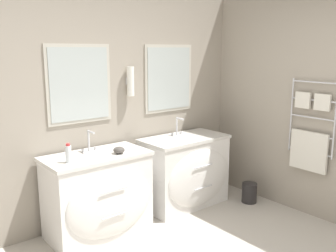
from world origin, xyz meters
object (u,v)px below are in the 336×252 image
waste_bin (249,192)px  amenity_bowl (119,150)px  vanity_right (186,171)px  vanity_left (99,195)px  toiletry_bottle (68,154)px

waste_bin → amenity_bowl: bearing=168.0°
amenity_bowl → waste_bin: bearing=-12.0°
vanity_right → waste_bin: size_ratio=4.24×
vanity_left → waste_bin: vanity_left is taller
vanity_right → toiletry_bottle: bearing=-177.9°
amenity_bowl → waste_bin: size_ratio=0.47×
vanity_left → toiletry_bottle: bearing=-170.4°
vanity_left → amenity_bowl: 0.51m
vanity_right → toiletry_bottle: size_ratio=5.70×
vanity_right → amenity_bowl: amenity_bowl is taller
toiletry_bottle → waste_bin: bearing=-10.0°
vanity_left → toiletry_bottle: toiletry_bottle is taller
vanity_left → toiletry_bottle: (-0.33, -0.06, 0.51)m
vanity_left → vanity_right: 1.20m
vanity_left → vanity_right: (1.20, 0.00, 0.00)m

